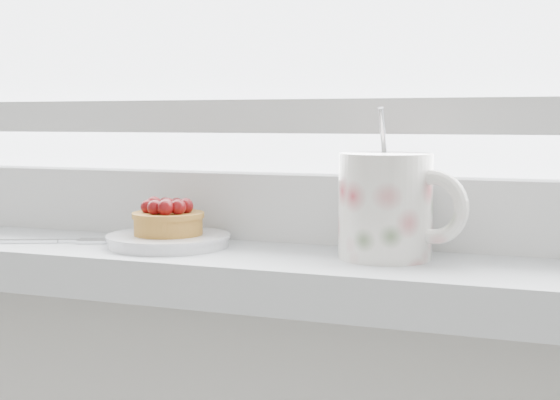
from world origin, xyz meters
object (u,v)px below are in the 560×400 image
at_px(saucer, 169,240).
at_px(floral_mug, 389,204).
at_px(raspberry_tart, 168,218).
at_px(fork, 42,241).

relative_size(saucer, floral_mug, 0.90).
relative_size(raspberry_tart, floral_mug, 0.52).
distance_m(raspberry_tart, fork, 0.14).
relative_size(floral_mug, fork, 0.73).
relative_size(saucer, fork, 0.66).
bearing_deg(raspberry_tart, saucer, 123.35).
bearing_deg(raspberry_tart, fork, -169.17).
height_order(saucer, floral_mug, floral_mug).
distance_m(saucer, raspberry_tart, 0.02).
distance_m(raspberry_tart, floral_mug, 0.22).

